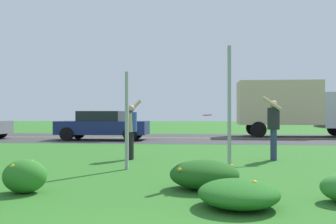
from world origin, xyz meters
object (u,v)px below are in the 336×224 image
at_px(person_catcher_dark_shirt, 273,124).
at_px(car_navy_center_left, 102,125).
at_px(person_thrower_blue_shirt, 131,127).
at_px(sign_post_by_roadside, 229,111).
at_px(frisbee_red, 207,115).
at_px(sign_post_near_path, 127,121).
at_px(box_truck_silver, 294,105).

height_order(person_catcher_dark_shirt, car_navy_center_left, person_catcher_dark_shirt).
distance_m(person_thrower_blue_shirt, car_navy_center_left, 8.69).
relative_size(sign_post_by_roadside, frisbee_red, 10.63).
height_order(sign_post_near_path, person_thrower_blue_shirt, sign_post_near_path).
height_order(sign_post_near_path, sign_post_by_roadside, sign_post_by_roadside).
xyz_separation_m(sign_post_by_roadside, person_catcher_dark_shirt, (1.42, 2.97, -0.35)).
bearing_deg(frisbee_red, box_truck_silver, 67.22).
bearing_deg(box_truck_silver, frisbee_red, -112.78).
xyz_separation_m(sign_post_near_path, car_navy_center_left, (-3.27, 10.13, -0.41)).
bearing_deg(car_navy_center_left, frisbee_red, -57.96).
relative_size(sign_post_by_roadside, person_thrower_blue_shirt, 1.58).
bearing_deg(frisbee_red, person_thrower_blue_shirt, 177.15).
bearing_deg(car_navy_center_left, box_truck_silver, 20.94).
distance_m(sign_post_by_roadside, box_truck_silver, 15.59).
height_order(sign_post_near_path, frisbee_red, sign_post_near_path).
bearing_deg(frisbee_red, car_navy_center_left, 122.04).
bearing_deg(person_thrower_blue_shirt, person_catcher_dark_shirt, 2.76).
distance_m(frisbee_red, car_navy_center_left, 9.76).
bearing_deg(sign_post_by_roadside, person_thrower_blue_shirt, 133.23).
distance_m(sign_post_by_roadside, frisbee_red, 2.70).
distance_m(sign_post_by_roadside, car_navy_center_left, 12.29).
relative_size(person_catcher_dark_shirt, box_truck_silver, 0.27).
xyz_separation_m(frisbee_red, box_truck_silver, (5.12, 12.20, 0.53)).
relative_size(person_thrower_blue_shirt, car_navy_center_left, 0.38).
relative_size(person_thrower_blue_shirt, person_catcher_dark_shirt, 0.96).
distance_m(sign_post_by_roadside, person_thrower_blue_shirt, 3.83).
bearing_deg(person_thrower_blue_shirt, sign_post_by_roadside, -46.77).
bearing_deg(sign_post_by_roadside, box_truck_silver, 72.49).
bearing_deg(frisbee_red, sign_post_by_roadside, -80.79).
distance_m(sign_post_near_path, car_navy_center_left, 10.65).
xyz_separation_m(frisbee_red, car_navy_center_left, (-5.17, 8.26, -0.53)).
xyz_separation_m(sign_post_by_roadside, frisbee_red, (-0.43, 2.66, -0.09)).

